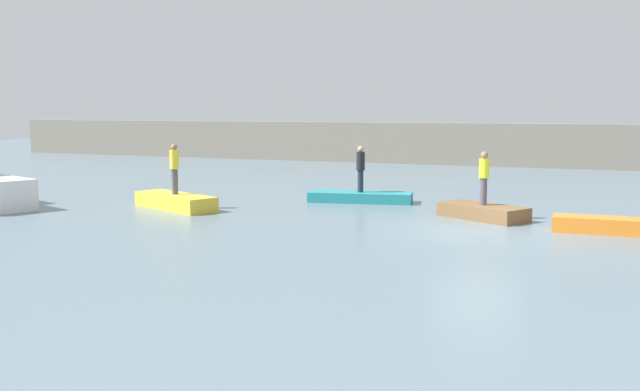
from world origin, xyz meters
The scene contains 9 objects.
ground_plane centered at (0.00, 0.00, 0.00)m, with size 120.00×120.00×0.00m, color slate.
embankment_wall centered at (0.00, 24.27, 1.31)m, with size 80.00×1.20×2.62m, color gray.
rowboat_yellow centered at (-10.80, 0.74, 0.26)m, with size 3.60×1.16×0.52m, color gold.
rowboat_teal centered at (-5.33, 4.95, 0.19)m, with size 3.89×1.17×0.38m, color teal.
rowboat_brown centered at (-0.31, 2.55, 0.23)m, with size 2.85×1.24×0.46m, color brown.
rowboat_orange centered at (3.68, 1.24, 0.22)m, with size 3.47×0.91×0.45m, color orange.
person_yellow_shirt centered at (-10.80, 0.74, 1.50)m, with size 0.32×0.32×1.77m.
person_hiviz_shirt centered at (-0.31, 2.55, 1.42)m, with size 0.32×0.32×1.72m.
person_dark_shirt centered at (-5.33, 4.95, 1.35)m, with size 0.32×0.32×1.75m.
Camera 1 is at (3.57, -20.43, 3.54)m, focal length 40.10 mm.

